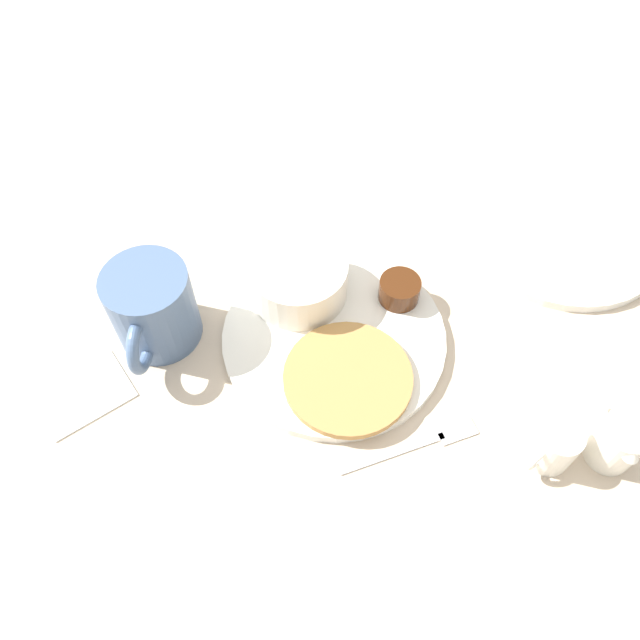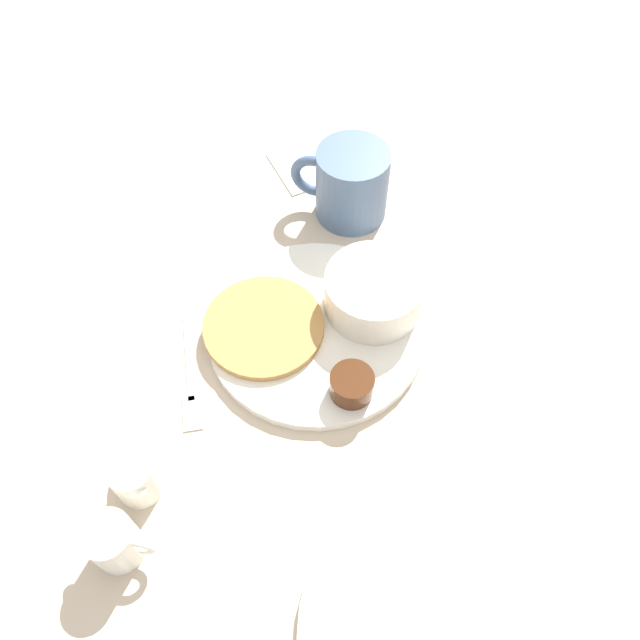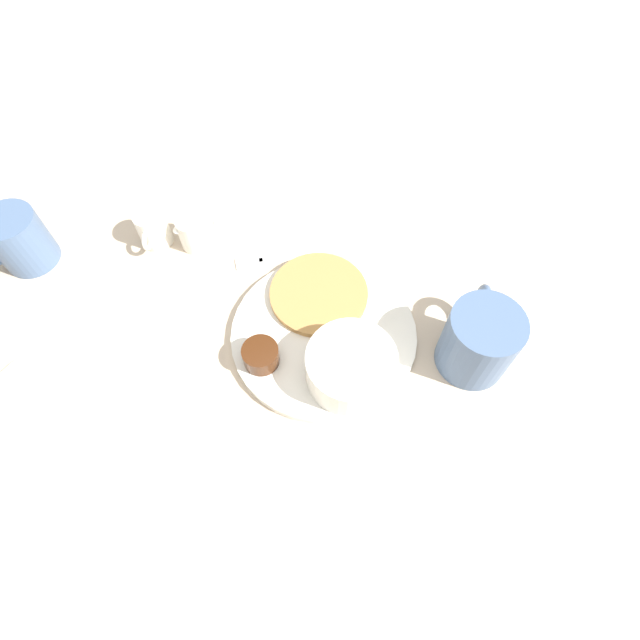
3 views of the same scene
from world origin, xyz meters
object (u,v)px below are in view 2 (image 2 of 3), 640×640
at_px(coffee_mug, 350,184).
at_px(creamer_pitcher_far, 114,542).
at_px(bowl, 375,294).
at_px(creamer_pitcher_near, 135,477).
at_px(fork, 190,383).
at_px(plate, 316,329).

bearing_deg(coffee_mug, creamer_pitcher_far, 128.49).
relative_size(coffee_mug, creamer_pitcher_far, 1.88).
xyz_separation_m(bowl, creamer_pitcher_near, (-0.09, 0.30, -0.01)).
distance_m(coffee_mug, creamer_pitcher_near, 0.43).
height_order(coffee_mug, creamer_pitcher_far, coffee_mug).
distance_m(bowl, creamer_pitcher_near, 0.31).
bearing_deg(fork, coffee_mug, -59.04).
bearing_deg(bowl, creamer_pitcher_far, 113.11).
xyz_separation_m(plate, fork, (-0.01, 0.15, -0.00)).
bearing_deg(fork, bowl, -89.50).
xyz_separation_m(bowl, fork, (-0.00, 0.22, -0.04)).
height_order(bowl, coffee_mug, coffee_mug).
bearing_deg(creamer_pitcher_near, fork, -41.38).
relative_size(bowl, creamer_pitcher_near, 1.68).
relative_size(plate, creamer_pitcher_near, 3.74).
relative_size(coffee_mug, creamer_pitcher_near, 1.69).
bearing_deg(plate, creamer_pitcher_far, 119.05).
relative_size(creamer_pitcher_near, fork, 0.45).
distance_m(bowl, coffee_mug, 0.17).
bearing_deg(plate, creamer_pitcher_near, 112.34).
relative_size(coffee_mug, fork, 0.76).
distance_m(plate, coffee_mug, 0.20).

